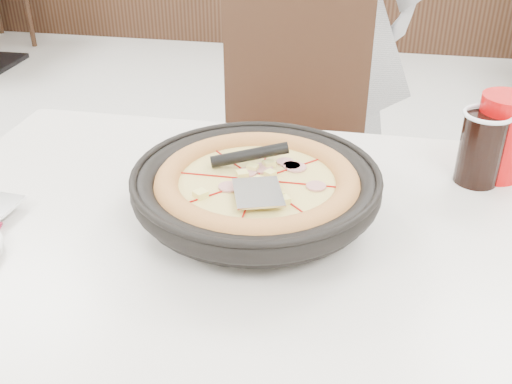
% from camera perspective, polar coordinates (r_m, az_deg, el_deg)
% --- Properties ---
extents(main_table, '(1.30, 0.96, 0.75)m').
position_cam_1_polar(main_table, '(1.24, -0.12, -17.76)').
color(main_table, silver).
rests_on(main_table, floor).
extents(chair_far, '(0.44, 0.44, 0.95)m').
position_cam_1_polar(chair_far, '(1.70, 3.14, 1.26)').
color(chair_far, black).
rests_on(chair_far, floor).
extents(trivet, '(0.14, 0.14, 0.04)m').
position_cam_1_polar(trivet, '(1.00, 1.83, -1.86)').
color(trivet, black).
rests_on(trivet, main_table).
extents(pizza_pan, '(0.43, 0.43, 0.01)m').
position_cam_1_polar(pizza_pan, '(0.99, 0.00, -0.40)').
color(pizza_pan, black).
rests_on(pizza_pan, trivet).
extents(pizza, '(0.34, 0.34, 0.02)m').
position_cam_1_polar(pizza, '(0.97, 0.10, 0.04)').
color(pizza, '#BE7D3E').
rests_on(pizza, pizza_pan).
extents(pizza_server, '(0.10, 0.11, 0.00)m').
position_cam_1_polar(pizza_server, '(0.90, 0.19, -0.02)').
color(pizza_server, silver).
rests_on(pizza_server, pizza).
extents(cola_glass, '(0.09, 0.09, 0.13)m').
position_cam_1_polar(cola_glass, '(1.17, 20.63, 3.77)').
color(cola_glass, black).
rests_on(cola_glass, main_table).
extents(red_cup, '(0.11, 0.11, 0.16)m').
position_cam_1_polar(red_cup, '(1.19, 22.28, 4.89)').
color(red_cup, '#BC0708').
rests_on(red_cup, main_table).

